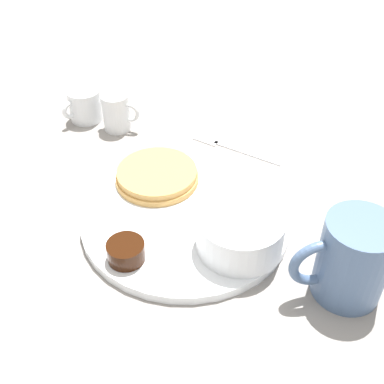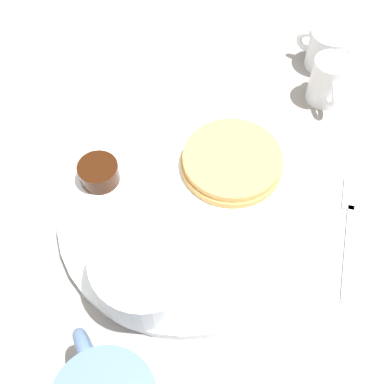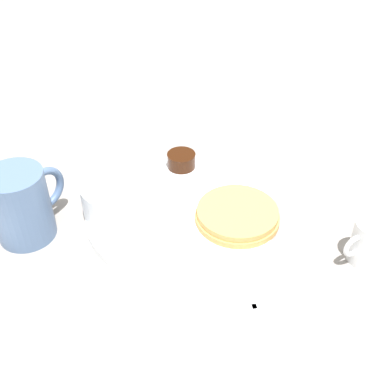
{
  "view_description": "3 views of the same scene",
  "coord_description": "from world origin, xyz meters",
  "px_view_note": "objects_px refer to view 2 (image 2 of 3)",
  "views": [
    {
      "loc": [
        0.44,
        -0.12,
        0.43
      ],
      "look_at": [
        0.0,
        0.01,
        0.05
      ],
      "focal_mm": 45.0,
      "sensor_mm": 36.0,
      "label": 1
    },
    {
      "loc": [
        0.14,
        0.23,
        0.46
      ],
      "look_at": [
        -0.01,
        0.0,
        0.05
      ],
      "focal_mm": 45.0,
      "sensor_mm": 36.0,
      "label": 2
    },
    {
      "loc": [
        -0.28,
        0.43,
        0.45
      ],
      "look_at": [
        -0.01,
        -0.02,
        0.03
      ],
      "focal_mm": 45.0,
      "sensor_mm": 36.0,
      "label": 3
    }
  ],
  "objects_px": {
    "plate": "(184,213)",
    "fork": "(350,221)",
    "bowl": "(146,269)",
    "creamer_pitcher_far": "(328,48)",
    "creamer_pitcher_near": "(328,80)"
  },
  "relations": [
    {
      "from": "creamer_pitcher_far",
      "to": "bowl",
      "type": "bearing_deg",
      "value": 21.53
    },
    {
      "from": "plate",
      "to": "fork",
      "type": "xyz_separation_m",
      "value": [
        -0.15,
        0.11,
        -0.0
      ]
    },
    {
      "from": "plate",
      "to": "bowl",
      "type": "height_order",
      "value": "bowl"
    },
    {
      "from": "plate",
      "to": "bowl",
      "type": "distance_m",
      "value": 0.09
    },
    {
      "from": "bowl",
      "to": "creamer_pitcher_far",
      "type": "relative_size",
      "value": 1.46
    },
    {
      "from": "bowl",
      "to": "fork",
      "type": "height_order",
      "value": "bowl"
    },
    {
      "from": "fork",
      "to": "plate",
      "type": "bearing_deg",
      "value": -35.96
    },
    {
      "from": "bowl",
      "to": "creamer_pitcher_far",
      "type": "xyz_separation_m",
      "value": [
        -0.36,
        -0.14,
        -0.01
      ]
    },
    {
      "from": "plate",
      "to": "creamer_pitcher_far",
      "type": "height_order",
      "value": "creamer_pitcher_far"
    },
    {
      "from": "plate",
      "to": "creamer_pitcher_near",
      "type": "distance_m",
      "value": 0.25
    },
    {
      "from": "bowl",
      "to": "creamer_pitcher_near",
      "type": "height_order",
      "value": "creamer_pitcher_near"
    },
    {
      "from": "bowl",
      "to": "creamer_pitcher_near",
      "type": "relative_size",
      "value": 1.63
    },
    {
      "from": "creamer_pitcher_near",
      "to": "creamer_pitcher_far",
      "type": "xyz_separation_m",
      "value": [
        -0.04,
        -0.05,
        -0.0
      ]
    },
    {
      "from": "bowl",
      "to": "creamer_pitcher_far",
      "type": "height_order",
      "value": "bowl"
    },
    {
      "from": "bowl",
      "to": "creamer_pitcher_far",
      "type": "distance_m",
      "value": 0.39
    }
  ]
}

